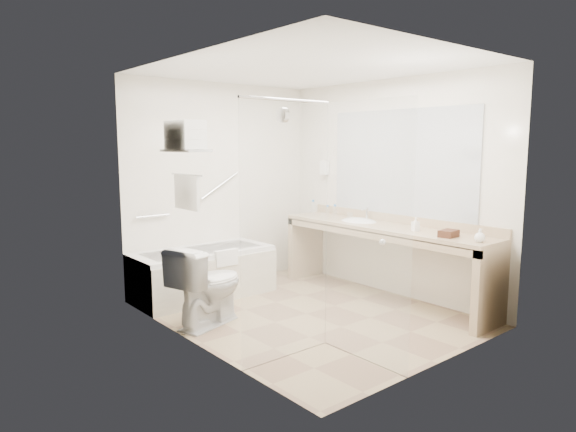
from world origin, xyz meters
TOP-DOWN VIEW (x-y plane):
  - floor at (0.00, 0.00)m, footprint 3.20×3.20m
  - ceiling at (0.00, 0.00)m, footprint 2.60×3.20m
  - wall_back at (0.00, 1.60)m, footprint 2.60×0.10m
  - wall_front at (0.00, -1.60)m, footprint 2.60×0.10m
  - wall_left at (-1.30, 0.00)m, footprint 0.10×3.20m
  - wall_right at (1.30, 0.00)m, footprint 0.10×3.20m
  - bathtub at (-0.50, 1.24)m, footprint 1.60×0.73m
  - grab_bar_short at (-0.95, 1.56)m, footprint 0.40×0.03m
  - grab_bar_long at (-0.05, 1.56)m, footprint 0.53×0.03m
  - shower_enclosure at (-0.63, -0.93)m, footprint 0.96×0.91m
  - towel_shelf at (-1.17, 0.35)m, footprint 0.24×0.55m
  - vanity_counter at (1.02, -0.15)m, footprint 0.55×2.70m
  - sink at (1.05, 0.25)m, footprint 0.40×0.52m
  - faucet at (1.20, 0.25)m, footprint 0.03×0.03m
  - mirror at (1.29, -0.15)m, footprint 0.02×2.00m
  - hairdryer_unit at (1.25, 1.05)m, footprint 0.08×0.10m
  - toilet at (-0.95, 0.38)m, footprint 0.90×0.67m
  - amenity_basket at (0.95, -1.03)m, footprint 0.22×0.16m
  - soap_bottle_a at (0.99, -0.61)m, footprint 0.10×0.16m
  - soap_bottle_b at (0.94, -1.37)m, footprint 0.11×0.14m
  - water_bottle_left at (0.89, 0.62)m, footprint 0.05×0.05m
  - water_bottle_mid at (0.93, 0.53)m, footprint 0.06×0.06m
  - water_bottle_right at (0.98, 0.97)m, footprint 0.06×0.06m
  - drinking_glass_near at (0.83, 0.63)m, footprint 0.08×0.08m
  - drinking_glass_far at (1.03, 0.38)m, footprint 0.07×0.07m

SIDE VIEW (x-z plane):
  - floor at x=0.00m, z-range 0.00..0.00m
  - bathtub at x=-0.50m, z-range -0.02..0.57m
  - toilet at x=-0.95m, z-range 0.00..0.78m
  - vanity_counter at x=1.02m, z-range 0.17..1.12m
  - sink at x=1.05m, z-range 0.75..0.89m
  - soap_bottle_a at x=0.99m, z-range 0.85..0.92m
  - amenity_basket at x=0.95m, z-range 0.85..0.92m
  - drinking_glass_near at x=0.83m, z-range 0.85..0.93m
  - drinking_glass_far at x=1.03m, z-range 0.85..0.94m
  - soap_bottle_b at x=0.94m, z-range 0.85..0.95m
  - water_bottle_left at x=0.89m, z-range 0.84..1.01m
  - faucet at x=1.20m, z-range 0.86..1.00m
  - water_bottle_mid at x=0.93m, z-range 0.84..1.03m
  - water_bottle_right at x=0.98m, z-range 0.84..1.04m
  - grab_bar_short at x=-0.95m, z-range 0.93..0.96m
  - shower_enclosure at x=-0.63m, z-range 0.01..2.12m
  - wall_back at x=0.00m, z-range 0.00..2.50m
  - wall_front at x=0.00m, z-range 0.00..2.50m
  - wall_left at x=-1.30m, z-range 0.00..2.50m
  - wall_right at x=1.30m, z-range 0.00..2.50m
  - grab_bar_long at x=-0.05m, z-range 1.09..1.41m
  - hairdryer_unit at x=1.25m, z-range 1.36..1.54m
  - mirror at x=1.29m, z-range 0.95..2.15m
  - towel_shelf at x=-1.17m, z-range 1.35..2.16m
  - ceiling at x=0.00m, z-range 2.45..2.55m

